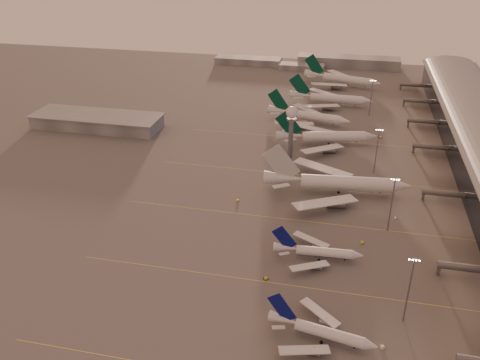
# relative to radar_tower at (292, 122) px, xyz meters

# --- Properties ---
(ground) EXTENTS (700.00, 700.00, 0.00)m
(ground) POSITION_rel_radar_tower_xyz_m (-5.00, -120.00, -20.95)
(ground) COLOR #555353
(ground) RESTS_ON ground
(taxiway_markings) EXTENTS (180.00, 185.25, 0.02)m
(taxiway_markings) POSITION_rel_radar_tower_xyz_m (25.00, -64.00, -20.94)
(taxiway_markings) COLOR #D4C84B
(taxiway_markings) RESTS_ON ground
(hangar) EXTENTS (82.00, 27.00, 8.50)m
(hangar) POSITION_rel_radar_tower_xyz_m (-125.00, 20.00, -16.63)
(hangar) COLOR slate
(hangar) RESTS_ON ground
(radar_tower) EXTENTS (6.40, 6.40, 31.10)m
(radar_tower) POSITION_rel_radar_tower_xyz_m (0.00, 0.00, 0.00)
(radar_tower) COLOR slate
(radar_tower) RESTS_ON ground
(mast_a) EXTENTS (3.60, 0.56, 25.00)m
(mast_a) POSITION_rel_radar_tower_xyz_m (53.00, -120.00, -7.21)
(mast_a) COLOR slate
(mast_a) RESTS_ON ground
(mast_b) EXTENTS (3.60, 0.56, 25.00)m
(mast_b) POSITION_rel_radar_tower_xyz_m (50.00, -65.00, -7.21)
(mast_b) COLOR slate
(mast_b) RESTS_ON ground
(mast_c) EXTENTS (3.60, 0.56, 25.00)m
(mast_c) POSITION_rel_radar_tower_xyz_m (45.00, -10.00, -7.21)
(mast_c) COLOR slate
(mast_c) RESTS_ON ground
(mast_d) EXTENTS (3.60, 0.56, 25.00)m
(mast_d) POSITION_rel_radar_tower_xyz_m (43.00, 80.00, -7.21)
(mast_d) COLOR slate
(mast_d) RESTS_ON ground
(distant_horizon) EXTENTS (165.00, 37.50, 9.00)m
(distant_horizon) POSITION_rel_radar_tower_xyz_m (-2.38, 205.14, -17.06)
(distant_horizon) COLOR slate
(distant_horizon) RESTS_ON ground
(narrowbody_near) EXTENTS (34.81, 27.55, 13.71)m
(narrowbody_near) POSITION_rel_radar_tower_xyz_m (27.41, -134.41, -18.17)
(narrowbody_near) COLOR silver
(narrowbody_near) RESTS_ON ground
(narrowbody_mid) EXTENTS (35.02, 27.90, 13.67)m
(narrowbody_mid) POSITION_rel_radar_tower_xyz_m (22.74, -91.89, -18.18)
(narrowbody_mid) COLOR silver
(narrowbody_mid) RESTS_ON ground
(widebody_white) EXTENTS (69.72, 55.60, 24.54)m
(widebody_white) POSITION_rel_radar_tower_xyz_m (26.95, -36.74, -16.69)
(widebody_white) COLOR silver
(widebody_white) RESTS_ON ground
(greentail_a) EXTENTS (58.37, 46.61, 21.54)m
(greentail_a) POSITION_rel_radar_tower_xyz_m (18.37, 22.65, -17.15)
(greentail_a) COLOR silver
(greentail_a) RESTS_ON ground
(greentail_b) EXTENTS (54.76, 43.79, 20.12)m
(greentail_b) POSITION_rel_radar_tower_xyz_m (4.26, 56.96, -17.39)
(greentail_b) COLOR silver
(greentail_b) RESTS_ON ground
(greentail_c) EXTENTS (59.03, 47.65, 21.44)m
(greentail_c) POSITION_rel_radar_tower_xyz_m (16.04, 95.96, -17.16)
(greentail_c) COLOR silver
(greentail_c) RESTS_ON ground
(greentail_d) EXTENTS (61.35, 48.94, 22.73)m
(greentail_d) POSITION_rel_radar_tower_xyz_m (21.87, 147.47, -16.93)
(greentail_d) COLOR silver
(greentail_d) RESTS_ON ground
(gsv_catering_a) EXTENTS (5.80, 4.34, 4.35)m
(gsv_catering_a) POSITION_rel_radar_tower_xyz_m (46.20, -133.96, -18.77)
(gsv_catering_a) COLOR white
(gsv_catering_a) RESTS_ON ground
(gsv_tug_mid) EXTENTS (3.57, 3.49, 0.89)m
(gsv_tug_mid) POSITION_rel_radar_tower_xyz_m (5.63, -108.73, -20.49)
(gsv_tug_mid) COLOR yellow
(gsv_tug_mid) RESTS_ON ground
(gsv_truck_b) EXTENTS (5.68, 3.50, 2.16)m
(gsv_truck_b) POSITION_rel_radar_tower_xyz_m (39.99, -77.60, -19.85)
(gsv_truck_b) COLOR yellow
(gsv_truck_b) RESTS_ON ground
(gsv_truck_c) EXTENTS (4.94, 3.10, 1.88)m
(gsv_truck_c) POSITION_rel_radar_tower_xyz_m (-16.88, -54.18, -19.99)
(gsv_truck_c) COLOR yellow
(gsv_truck_c) RESTS_ON ground
(gsv_catering_b) EXTENTS (4.73, 3.21, 3.57)m
(gsv_catering_b) POSITION_rel_radar_tower_xyz_m (53.78, -54.70, -19.17)
(gsv_catering_b) COLOR white
(gsv_catering_b) RESTS_ON ground
(gsv_tug_far) EXTENTS (4.19, 4.14, 1.05)m
(gsv_tug_far) POSITION_rel_radar_tower_xyz_m (15.34, -27.89, -20.41)
(gsv_tug_far) COLOR white
(gsv_tug_far) RESTS_ON ground
(gsv_tug_hangar) EXTENTS (3.75, 3.00, 0.93)m
(gsv_tug_hangar) POSITION_rel_radar_tower_xyz_m (49.59, 40.36, -20.47)
(gsv_tug_hangar) COLOR white
(gsv_tug_hangar) RESTS_ON ground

